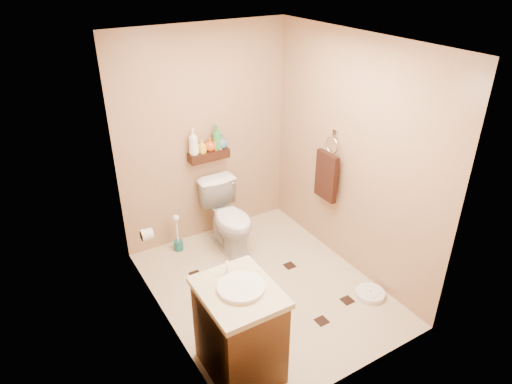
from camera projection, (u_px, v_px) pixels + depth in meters
ground at (265, 288)px, 4.60m from camera, size 2.50×2.50×0.00m
wall_back at (205, 138)px, 4.97m from camera, size 2.00×0.04×2.40m
wall_front at (365, 253)px, 3.09m from camera, size 2.00×0.04×2.40m
wall_left at (159, 212)px, 3.58m from camera, size 0.04×2.50×2.40m
wall_right at (352, 158)px, 4.49m from camera, size 0.04×2.50×2.40m
ceiling at (268, 41)px, 3.47m from camera, size 2.00×2.50×0.02m
wall_shelf at (209, 155)px, 5.00m from camera, size 0.46×0.14×0.10m
floor_accents at (272, 286)px, 4.61m from camera, size 1.21×1.34×0.01m
toilet at (229, 217)px, 5.07m from camera, size 0.44×0.76×0.76m
vanity at (240, 329)px, 3.53m from camera, size 0.56×0.68×0.95m
bathroom_scale at (370, 294)px, 4.48m from camera, size 0.32×0.32×0.06m
toilet_brush at (178, 238)px, 5.11m from camera, size 0.10×0.10×0.46m
towel_ring at (327, 174)px, 4.76m from camera, size 0.12×0.30×0.76m
toilet_paper at (147, 234)px, 4.38m from camera, size 0.12×0.11×0.12m
bottle_a at (193, 142)px, 4.83m from camera, size 0.15×0.15×0.28m
bottle_b at (202, 146)px, 4.91m from camera, size 0.08×0.08×0.15m
bottle_c at (210, 144)px, 4.95m from camera, size 0.17×0.17×0.15m
bottle_d at (217, 137)px, 4.96m from camera, size 0.12×0.12×0.28m
bottle_e at (217, 141)px, 4.98m from camera, size 0.10×0.09×0.18m
bottle_f at (222, 141)px, 5.01m from camera, size 0.16×0.16×0.16m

